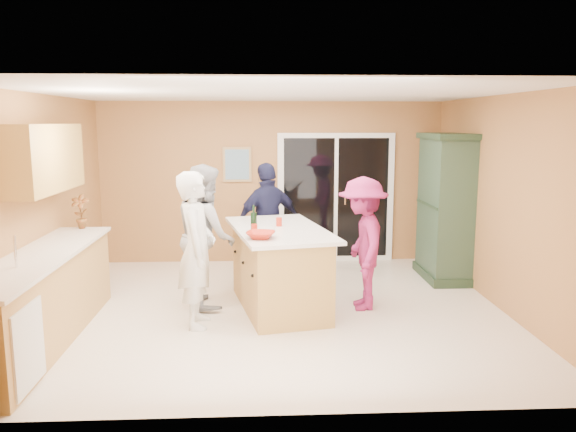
{
  "coord_description": "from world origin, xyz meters",
  "views": [
    {
      "loc": [
        -0.18,
        -6.57,
        2.27
      ],
      "look_at": [
        0.15,
        0.1,
        1.15
      ],
      "focal_mm": 35.0,
      "sensor_mm": 36.0,
      "label": 1
    }
  ],
  "objects_px": {
    "woman_grey": "(206,235)",
    "kitchen_island": "(279,271)",
    "green_hutch": "(445,209)",
    "woman_white": "(197,250)",
    "woman_magenta": "(363,243)",
    "woman_navy": "(268,223)"
  },
  "relations": [
    {
      "from": "woman_grey",
      "to": "kitchen_island",
      "type": "bearing_deg",
      "value": -119.04
    },
    {
      "from": "green_hutch",
      "to": "woman_white",
      "type": "xyz_separation_m",
      "value": [
        -3.38,
        -1.78,
        -0.16
      ]
    },
    {
      "from": "woman_white",
      "to": "woman_grey",
      "type": "distance_m",
      "value": 0.74
    },
    {
      "from": "green_hutch",
      "to": "woman_magenta",
      "type": "height_order",
      "value": "green_hutch"
    },
    {
      "from": "woman_grey",
      "to": "woman_navy",
      "type": "xyz_separation_m",
      "value": [
        0.79,
        0.96,
        -0.03
      ]
    },
    {
      "from": "green_hutch",
      "to": "woman_grey",
      "type": "bearing_deg",
      "value": -162.78
    },
    {
      "from": "kitchen_island",
      "to": "woman_navy",
      "type": "distance_m",
      "value": 1.22
    },
    {
      "from": "kitchen_island",
      "to": "green_hutch",
      "type": "xyz_separation_m",
      "value": [
        2.45,
        1.23,
        0.56
      ]
    },
    {
      "from": "woman_magenta",
      "to": "woman_navy",
      "type": "bearing_deg",
      "value": -134.26
    },
    {
      "from": "woman_navy",
      "to": "woman_magenta",
      "type": "relative_size",
      "value": 1.06
    },
    {
      "from": "kitchen_island",
      "to": "woman_white",
      "type": "distance_m",
      "value": 1.16
    },
    {
      "from": "woman_white",
      "to": "woman_grey",
      "type": "bearing_deg",
      "value": -4.18
    },
    {
      "from": "woman_navy",
      "to": "woman_magenta",
      "type": "xyz_separation_m",
      "value": [
        1.13,
        -1.2,
        -0.05
      ]
    },
    {
      "from": "woman_grey",
      "to": "woman_navy",
      "type": "relative_size",
      "value": 1.03
    },
    {
      "from": "woman_white",
      "to": "woman_magenta",
      "type": "bearing_deg",
      "value": -77.23
    },
    {
      "from": "kitchen_island",
      "to": "woman_grey",
      "type": "relative_size",
      "value": 1.18
    },
    {
      "from": "woman_white",
      "to": "kitchen_island",
      "type": "bearing_deg",
      "value": -61.18
    },
    {
      "from": "green_hutch",
      "to": "woman_white",
      "type": "distance_m",
      "value": 3.83
    },
    {
      "from": "woman_navy",
      "to": "woman_white",
      "type": "bearing_deg",
      "value": 38.02
    },
    {
      "from": "woman_grey",
      "to": "woman_magenta",
      "type": "distance_m",
      "value": 1.94
    },
    {
      "from": "green_hutch",
      "to": "woman_grey",
      "type": "xyz_separation_m",
      "value": [
        -3.35,
        -1.04,
        -0.15
      ]
    },
    {
      "from": "woman_white",
      "to": "woman_navy",
      "type": "bearing_deg",
      "value": -27.47
    }
  ]
}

